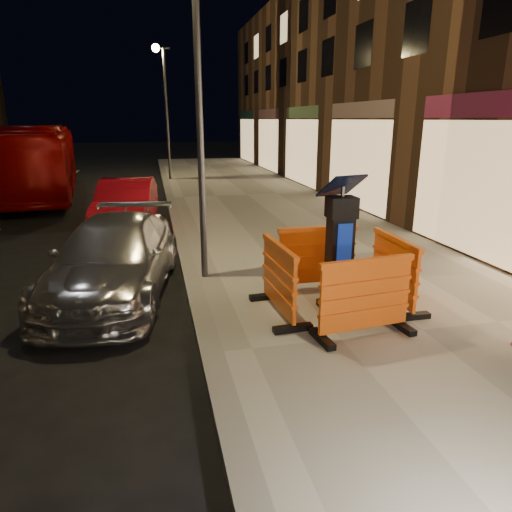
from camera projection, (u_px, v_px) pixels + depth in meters
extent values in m
plane|color=black|center=(213.00, 363.00, 5.89)|extent=(120.00, 120.00, 0.00)
cube|color=gray|center=(422.00, 335.00, 6.50)|extent=(6.00, 60.00, 0.15)
cube|color=slate|center=(213.00, 358.00, 5.87)|extent=(0.30, 60.00, 0.15)
cube|color=black|center=(339.00, 248.00, 6.94)|extent=(0.64, 0.64, 1.99)
cube|color=orange|center=(365.00, 298.00, 6.17)|extent=(1.48, 0.74, 1.11)
cube|color=orange|center=(317.00, 258.00, 7.95)|extent=(1.44, 0.62, 1.11)
cube|color=orange|center=(279.00, 280.00, 6.86)|extent=(0.67, 1.45, 1.11)
cube|color=orange|center=(394.00, 271.00, 7.26)|extent=(0.60, 1.43, 1.11)
imported|color=#B3B3B8|center=(117.00, 293.00, 8.25)|extent=(2.58, 4.82, 1.33)
imported|color=#A60D1A|center=(129.00, 228.00, 13.20)|extent=(1.79, 4.30, 1.38)
imported|color=#8A0403|center=(44.00, 196.00, 18.60)|extent=(3.50, 10.18, 2.78)
cylinder|color=#3F3F44|center=(199.00, 111.00, 7.84)|extent=(0.12, 0.12, 6.00)
cylinder|color=#3F3F44|center=(167.00, 116.00, 21.85)|extent=(0.12, 0.12, 6.00)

